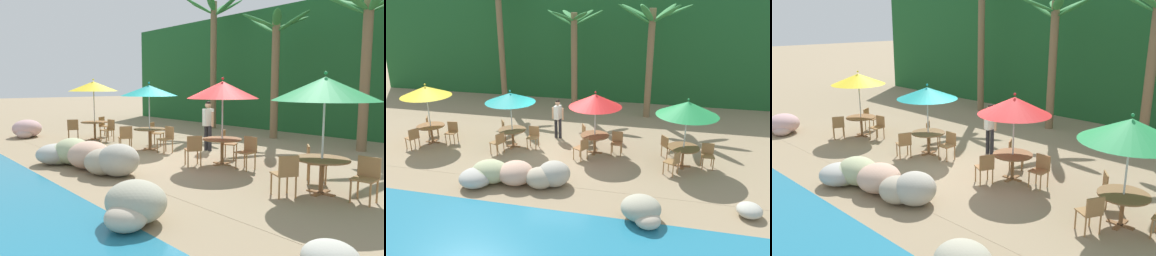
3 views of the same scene
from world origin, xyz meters
The scene contains 28 objects.
ground_plane centered at (0.00, 0.00, 0.00)m, with size 120.00×120.00×0.00m, color #937F60.
terrace_deck centered at (0.00, 0.00, 0.00)m, with size 18.00×5.20×0.01m.
foliage_backdrop centered at (0.00, 9.00, 3.00)m, with size 28.00×2.40×6.00m.
rock_seawall centered at (-1.24, -2.79, 0.34)m, with size 17.19×3.05×0.80m.
umbrella_yellow centered at (-5.44, -0.22, 2.19)m, with size 1.98×1.98×2.50m.
dining_table_yellow centered at (-5.44, -0.22, 0.61)m, with size 1.10×1.10×0.74m.
chair_yellow_seaward centered at (-4.61, -0.02, 0.51)m, with size 0.47×0.48×0.87m.
chair_yellow_inland centered at (-5.95, 0.46, 0.51)m, with size 0.58×0.58×0.87m.
chair_yellow_left centered at (-5.71, -1.03, 0.51)m, with size 0.56×0.56×0.87m.
umbrella_teal centered at (-1.99, 0.13, 2.05)m, with size 1.96×1.96×2.35m.
dining_table_teal centered at (-1.99, 0.13, 0.61)m, with size 1.10×1.10×0.74m.
chair_teal_seaward centered at (-1.14, 0.24, 0.51)m, with size 0.43×0.44×0.87m.
chair_teal_inland centered at (-2.56, 0.77, 0.51)m, with size 0.59×0.59×0.87m.
chair_teal_left centered at (-2.22, -0.69, 0.51)m, with size 0.55×0.55×0.87m.
umbrella_red centered at (1.34, 0.30, 2.10)m, with size 1.99×1.99×2.45m.
dining_table_red centered at (1.34, 0.30, 0.61)m, with size 1.10×1.10×0.74m.
chair_red_seaward centered at (2.19, 0.40, 0.51)m, with size 0.43×0.43×0.87m.
chair_red_inland centered at (0.85, 1.00, 0.51)m, with size 0.58×0.57×0.87m.
chair_red_left centered at (1.03, -0.50, 0.51)m, with size 0.57×0.57×0.87m.
umbrella_green centered at (4.62, -0.17, 2.16)m, with size 2.12×2.12×2.51m.
dining_table_green centered at (4.62, -0.17, 0.61)m, with size 1.10×1.10×0.74m.
chair_green_seaward centered at (5.46, -0.03, 0.51)m, with size 0.44×0.45×0.87m.
chair_green_inland centered at (4.05, 0.47, 0.51)m, with size 0.59×0.59×0.87m.
chair_green_left centered at (4.29, -0.96, 0.51)m, with size 0.58×0.57×0.87m.
palm_tree_nearest centered at (-5.08, 6.29, 4.37)m, with size 3.09×2.89×6.63m.
palm_tree_second centered at (-0.81, 5.68, 3.50)m, with size 2.89×2.73×5.16m.
palm_tree_third centered at (3.00, 5.41, 3.85)m, with size 3.46×3.52×5.48m.
waiter_in_white centered at (-0.49, 1.50, 0.99)m, with size 0.52×0.38×1.70m.
Camera 1 is at (8.31, -6.95, 2.23)m, focal length 33.76 mm.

